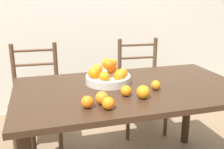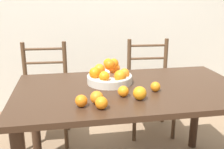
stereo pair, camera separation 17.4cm
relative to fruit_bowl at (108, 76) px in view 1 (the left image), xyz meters
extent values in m
cube|color=#382316|center=(0.12, -0.13, -0.07)|extent=(1.53, 0.87, 0.03)
cylinder|color=#382316|center=(-0.56, 0.23, -0.44)|extent=(0.07, 0.07, 0.70)
cylinder|color=#382316|center=(0.81, 0.23, -0.44)|extent=(0.07, 0.07, 0.70)
cylinder|color=beige|center=(0.00, 0.00, -0.03)|extent=(0.32, 0.32, 0.05)
torus|color=beige|center=(0.00, 0.00, 0.00)|extent=(0.32, 0.32, 0.02)
sphere|color=orange|center=(0.10, -0.01, 0.02)|extent=(0.07, 0.07, 0.07)
sphere|color=orange|center=(0.05, 0.09, 0.03)|extent=(0.08, 0.08, 0.08)
sphere|color=orange|center=(-0.06, 0.09, 0.03)|extent=(0.08, 0.08, 0.08)
sphere|color=orange|center=(-0.10, -0.01, 0.03)|extent=(0.08, 0.08, 0.08)
sphere|color=orange|center=(-0.05, -0.09, 0.02)|extent=(0.07, 0.07, 0.07)
sphere|color=orange|center=(0.06, -0.09, 0.02)|extent=(0.08, 0.08, 0.08)
sphere|color=orange|center=(0.03, 0.01, 0.08)|extent=(0.07, 0.07, 0.07)
sphere|color=orange|center=(-0.01, 0.02, 0.08)|extent=(0.07, 0.07, 0.07)
sphere|color=orange|center=(-0.01, -0.04, 0.09)|extent=(0.07, 0.07, 0.07)
sphere|color=orange|center=(-0.22, -0.39, -0.02)|extent=(0.07, 0.07, 0.07)
sphere|color=orange|center=(0.12, -0.34, -0.01)|extent=(0.08, 0.08, 0.08)
sphere|color=orange|center=(-0.13, -0.36, -0.02)|extent=(0.08, 0.08, 0.08)
sphere|color=orange|center=(-0.12, -0.43, -0.02)|extent=(0.07, 0.07, 0.07)
sphere|color=orange|center=(0.04, -0.27, -0.02)|extent=(0.07, 0.07, 0.07)
sphere|color=orange|center=(0.26, -0.22, -0.02)|extent=(0.06, 0.06, 0.06)
cylinder|color=#513823|center=(-0.71, 0.41, -0.57)|extent=(0.04, 0.04, 0.44)
cylinder|color=#513823|center=(-0.33, 0.39, -0.57)|extent=(0.04, 0.04, 0.44)
cylinder|color=#513823|center=(-0.69, 0.77, -0.33)|extent=(0.04, 0.04, 0.92)
cylinder|color=#513823|center=(-0.31, 0.75, -0.33)|extent=(0.04, 0.04, 0.92)
cube|color=#513823|center=(-0.51, 0.58, -0.33)|extent=(0.44, 0.42, 0.04)
cylinder|color=#513823|center=(-0.50, 0.76, -0.21)|extent=(0.38, 0.04, 0.02)
cylinder|color=#513823|center=(-0.50, 0.76, -0.07)|extent=(0.38, 0.04, 0.02)
cylinder|color=#513823|center=(-0.50, 0.76, 0.06)|extent=(0.38, 0.04, 0.02)
cylinder|color=#513823|center=(0.31, 0.42, -0.57)|extent=(0.04, 0.04, 0.44)
cylinder|color=#513823|center=(0.68, 0.39, -0.57)|extent=(0.04, 0.04, 0.44)
cylinder|color=#513823|center=(0.33, 0.78, -0.33)|extent=(0.04, 0.04, 0.92)
cylinder|color=#513823|center=(0.71, 0.75, -0.33)|extent=(0.04, 0.04, 0.92)
cube|color=#513823|center=(0.51, 0.58, -0.33)|extent=(0.45, 0.43, 0.04)
cylinder|color=#513823|center=(0.52, 0.76, -0.21)|extent=(0.38, 0.05, 0.02)
cylinder|color=#513823|center=(0.52, 0.76, -0.07)|extent=(0.38, 0.05, 0.02)
cylinder|color=#513823|center=(0.52, 0.76, 0.06)|extent=(0.38, 0.05, 0.02)
camera|label=1|loc=(-0.46, -1.69, 0.53)|focal=42.00mm
camera|label=2|loc=(-0.29, -1.73, 0.53)|focal=42.00mm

